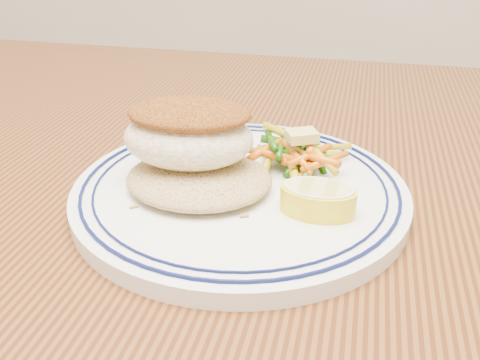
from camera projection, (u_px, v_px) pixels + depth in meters
name	position (u px, v px, depth m)	size (l,w,h in m)	color
dining_table	(251.00, 259.00, 0.56)	(1.50, 0.90, 0.75)	#45220D
plate	(240.00, 191.00, 0.47)	(0.29, 0.29, 0.02)	white
rice_pilaf	(199.00, 175.00, 0.45)	(0.13, 0.11, 0.02)	#A58652
fish_fillet	(189.00, 132.00, 0.45)	(0.12, 0.09, 0.06)	white
vegetable_pile	(298.00, 154.00, 0.49)	(0.09, 0.10, 0.03)	#1B4D09
butter_pat	(302.00, 136.00, 0.47)	(0.03, 0.02, 0.01)	#DBCD6B
lemon_wedge	(318.00, 198.00, 0.42)	(0.06, 0.06, 0.02)	yellow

